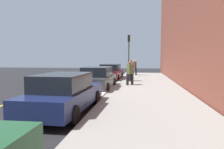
# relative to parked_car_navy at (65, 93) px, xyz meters

# --- Properties ---
(ground_plane) EXTENTS (56.00, 56.00, 0.00)m
(ground_plane) POSITION_rel_parked_car_navy_xyz_m (5.83, -0.01, -0.76)
(ground_plane) COLOR black
(sidewalk) EXTENTS (28.00, 4.60, 0.15)m
(sidewalk) POSITION_rel_parked_car_navy_xyz_m (5.83, -3.31, -0.68)
(sidewalk) COLOR gray
(sidewalk) RESTS_ON ground
(lane_stripe_centre) EXTENTS (28.00, 0.14, 0.01)m
(lane_stripe_centre) POSITION_rel_parked_car_navy_xyz_m (5.83, 3.19, -0.76)
(lane_stripe_centre) COLOR gold
(lane_stripe_centre) RESTS_ON ground
(snow_bank_curb) EXTENTS (5.34, 0.56, 0.22)m
(snow_bank_curb) POSITION_rel_parked_car_navy_xyz_m (5.06, -0.71, -0.65)
(snow_bank_curb) COLOR white
(snow_bank_curb) RESTS_ON ground
(parked_car_navy) EXTENTS (4.79, 2.02, 1.51)m
(parked_car_navy) POSITION_rel_parked_car_navy_xyz_m (0.00, 0.00, 0.00)
(parked_car_navy) COLOR black
(parked_car_navy) RESTS_ON ground
(parked_car_charcoal) EXTENTS (4.49, 1.98, 1.51)m
(parked_car_charcoal) POSITION_rel_parked_car_navy_xyz_m (5.82, -0.11, -0.00)
(parked_car_charcoal) COLOR black
(parked_car_charcoal) RESTS_ON ground
(parked_car_maroon) EXTENTS (4.80, 2.02, 1.51)m
(parked_car_maroon) POSITION_rel_parked_car_navy_xyz_m (11.91, -0.14, 0.00)
(parked_car_maroon) COLOR black
(parked_car_maroon) RESTS_ON ground
(pedestrian_brown_coat) EXTENTS (0.54, 0.53, 1.71)m
(pedestrian_brown_coat) POSITION_rel_parked_car_navy_xyz_m (16.17, -2.24, 0.31)
(pedestrian_brown_coat) COLOR black
(pedestrian_brown_coat) RESTS_ON sidewalk
(pedestrian_grey_coat) EXTENTS (0.56, 0.56, 1.79)m
(pedestrian_grey_coat) POSITION_rel_parked_car_navy_xyz_m (9.94, -2.08, 0.34)
(pedestrian_grey_coat) COLOR black
(pedestrian_grey_coat) RESTS_ON sidewalk
(pedestrian_olive_coat) EXTENTS (0.54, 0.52, 1.70)m
(pedestrian_olive_coat) POSITION_rel_parked_car_navy_xyz_m (7.38, -2.13, 0.30)
(pedestrian_olive_coat) COLOR black
(pedestrian_olive_coat) RESTS_ON sidewalk
(traffic_light_pole) EXTENTS (0.35, 0.26, 4.41)m
(traffic_light_pole) POSITION_rel_parked_car_navy_xyz_m (15.42, -1.64, 2.37)
(traffic_light_pole) COLOR #2D2D19
(traffic_light_pole) RESTS_ON sidewalk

